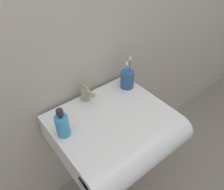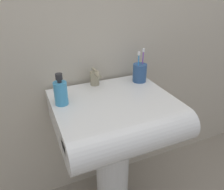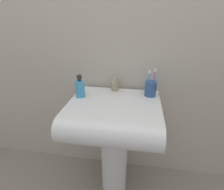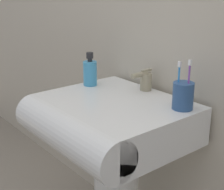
# 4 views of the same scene
# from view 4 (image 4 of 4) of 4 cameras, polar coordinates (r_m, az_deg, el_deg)

# --- Properties ---
(sink_basin) EXTENTS (0.59, 0.54, 0.16)m
(sink_basin) POSITION_cam_4_polar(r_m,az_deg,el_deg) (1.39, -1.13, -4.48)
(sink_basin) COLOR white
(sink_basin) RESTS_ON sink_pedestal
(faucet) EXTENTS (0.05, 0.11, 0.09)m
(faucet) POSITION_cam_4_polar(r_m,az_deg,el_deg) (1.52, 5.48, 2.45)
(faucet) COLOR tan
(faucet) RESTS_ON sink_basin
(toothbrush_cup) EXTENTS (0.08, 0.08, 0.19)m
(toothbrush_cup) POSITION_cam_4_polar(r_m,az_deg,el_deg) (1.32, 11.73, -0.07)
(toothbrush_cup) COLOR #2D5184
(toothbrush_cup) RESTS_ON sink_basin
(soap_bottle) EXTENTS (0.06, 0.06, 0.15)m
(soap_bottle) POSITION_cam_4_polar(r_m,az_deg,el_deg) (1.59, -3.67, 3.80)
(soap_bottle) COLOR #3F99CC
(soap_bottle) RESTS_ON sink_basin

